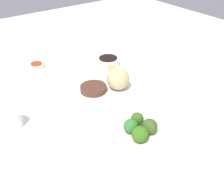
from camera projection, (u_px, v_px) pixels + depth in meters
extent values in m
cube|color=white|center=(104.00, 89.00, 1.12)|extent=(2.20, 2.20, 0.02)
cylinder|color=white|center=(104.00, 85.00, 1.10)|extent=(0.25, 0.25, 0.02)
sphere|color=tan|center=(118.00, 79.00, 1.05)|extent=(0.08, 0.08, 0.08)
cube|color=gold|center=(113.00, 74.00, 1.14)|extent=(0.09, 0.07, 0.03)
cube|color=beige|center=(90.00, 78.00, 1.13)|extent=(0.09, 0.08, 0.01)
cylinder|color=#4F2E20|center=(93.00, 89.00, 1.05)|extent=(0.10, 0.10, 0.02)
cylinder|color=white|center=(136.00, 133.00, 0.86)|extent=(0.21, 0.21, 0.01)
sphere|color=#327229|center=(131.00, 126.00, 0.84)|extent=(0.04, 0.04, 0.04)
sphere|color=#395820|center=(150.00, 126.00, 0.84)|extent=(0.05, 0.05, 0.05)
sphere|color=#35621B|center=(137.00, 119.00, 0.88)|extent=(0.04, 0.04, 0.04)
sphere|color=#376A19|center=(140.00, 134.00, 0.81)|extent=(0.05, 0.05, 0.05)
cylinder|color=white|center=(108.00, 62.00, 1.26)|extent=(0.10, 0.10, 0.03)
cylinder|color=black|center=(108.00, 58.00, 1.25)|extent=(0.08, 0.08, 0.00)
cylinder|color=white|center=(37.00, 66.00, 1.24)|extent=(0.06, 0.06, 0.02)
cylinder|color=red|center=(36.00, 64.00, 1.23)|extent=(0.05, 0.05, 0.00)
cylinder|color=white|center=(13.00, 119.00, 0.89)|extent=(0.06, 0.06, 0.06)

